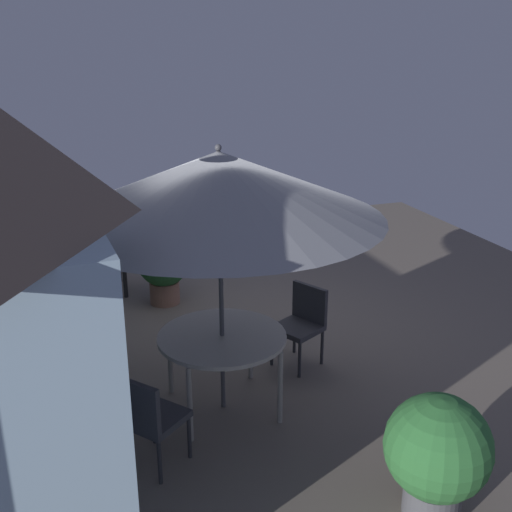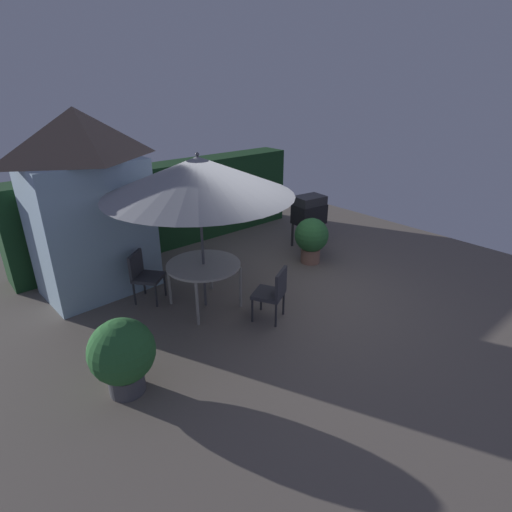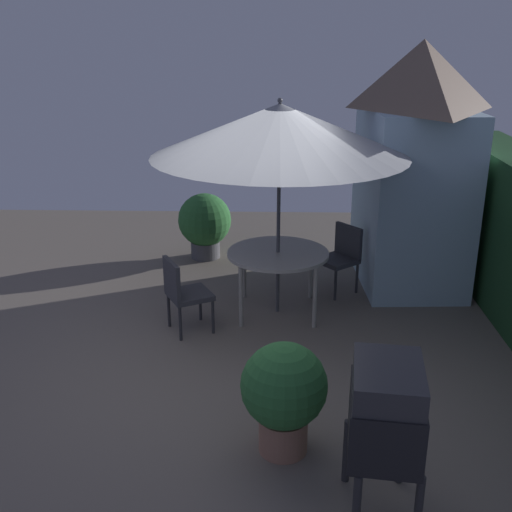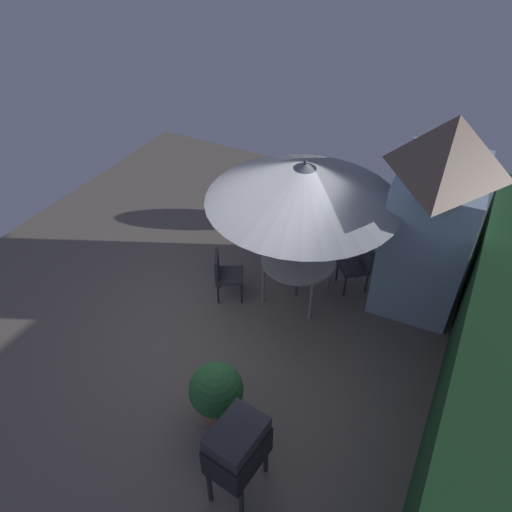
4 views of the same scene
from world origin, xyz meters
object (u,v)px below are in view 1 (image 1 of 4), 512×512
at_px(patio_table, 222,341).
at_px(potted_plant_by_shed, 437,452).
at_px(chair_near_shed, 148,416).
at_px(potted_plant_by_grill, 163,264).
at_px(garden_shed, 6,332).
at_px(bbq_grill, 104,235).
at_px(chair_far_side, 302,320).
at_px(patio_umbrella, 219,185).

xyz_separation_m(patio_table, potted_plant_by_shed, (-1.95, -1.11, -0.17)).
bearing_deg(chair_near_shed, potted_plant_by_grill, -13.28).
height_order(garden_shed, bbq_grill, garden_shed).
relative_size(patio_table, chair_near_shed, 1.38).
relative_size(chair_near_shed, chair_far_side, 1.00).
height_order(bbq_grill, potted_plant_by_shed, bbq_grill).
bearing_deg(garden_shed, bbq_grill, -13.29).
height_order(patio_table, patio_umbrella, patio_umbrella).
distance_m(chair_near_shed, chair_far_side, 2.33).
xyz_separation_m(garden_shed, patio_umbrella, (1.12, -1.81, 0.62)).
height_order(bbq_grill, chair_near_shed, bbq_grill).
xyz_separation_m(patio_umbrella, bbq_grill, (3.42, 0.74, -1.42)).
bearing_deg(chair_far_side, garden_shed, 120.40).
bearing_deg(patio_umbrella, chair_near_shed, 129.34).
height_order(patio_table, potted_plant_by_shed, potted_plant_by_shed).
bearing_deg(chair_near_shed, chair_far_side, -56.66).
distance_m(garden_shed, potted_plant_by_grill, 4.39).
relative_size(chair_near_shed, potted_plant_by_shed, 0.89).
xyz_separation_m(chair_near_shed, potted_plant_by_grill, (3.44, -0.81, 0.04)).
bearing_deg(bbq_grill, patio_umbrella, -167.88).
bearing_deg(patio_table, potted_plant_by_shed, -150.26).
relative_size(patio_umbrella, chair_far_side, 3.32).
relative_size(garden_shed, chair_far_side, 3.60).
distance_m(patio_table, chair_far_side, 1.26).
relative_size(patio_umbrella, bbq_grill, 2.49).
bearing_deg(garden_shed, potted_plant_by_shed, -105.76).
distance_m(garden_shed, patio_umbrella, 2.22).
bearing_deg(chair_far_side, chair_near_shed, 123.34).
xyz_separation_m(chair_near_shed, potted_plant_by_shed, (-1.25, -1.96, 0.04)).
height_order(garden_shed, patio_table, garden_shed).
bearing_deg(patio_table, chair_far_side, -61.97).
height_order(patio_table, potted_plant_by_grill, potted_plant_by_grill).
relative_size(potted_plant_by_shed, potted_plant_by_grill, 1.03).
distance_m(patio_table, potted_plant_by_grill, 2.75).
xyz_separation_m(potted_plant_by_shed, potted_plant_by_grill, (4.69, 1.15, 0.00)).
xyz_separation_m(patio_umbrella, potted_plant_by_shed, (-1.95, -1.11, -1.70)).
bearing_deg(chair_near_shed, potted_plant_by_shed, -122.44).
height_order(patio_table, bbq_grill, bbq_grill).
xyz_separation_m(garden_shed, bbq_grill, (4.55, -1.07, -0.80)).
distance_m(patio_umbrella, chair_near_shed, 2.06).
bearing_deg(garden_shed, patio_umbrella, -58.21).
xyz_separation_m(garden_shed, potted_plant_by_grill, (3.87, -1.77, -1.09)).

